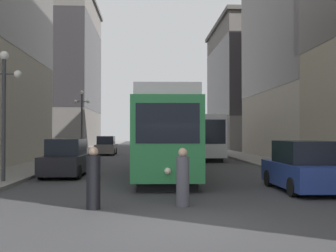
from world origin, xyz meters
TOP-DOWN VIEW (x-y plane):
  - ground_plane at (0.00, 0.00)m, footprint 200.00×200.00m
  - sidewalk_left at (-7.48, 40.00)m, footprint 2.78×120.00m
  - sidewalk_right at (7.48, 40.00)m, footprint 2.78×120.00m
  - streetcar at (0.06, 11.17)m, footprint 3.03×12.98m
  - transit_bus at (3.48, 25.34)m, footprint 2.67×12.39m
  - parked_car_left_near at (-4.79, 11.03)m, footprint 1.94×4.44m
  - parked_car_left_mid at (-4.79, 30.89)m, footprint 1.91×4.31m
  - parked_car_right_far at (4.79, 5.32)m, footprint 1.90×4.34m
  - pedestrian_crossing_near at (0.17, 2.45)m, footprint 0.37×0.37m
  - pedestrian_crossing_far at (-2.34, 2.14)m, footprint 0.39×0.39m
  - lamp_post_left_near at (-6.69, 7.74)m, footprint 1.41×0.36m
  - lamp_post_left_far at (-6.69, 27.96)m, footprint 1.41×0.36m
  - building_left_corner at (-16.29, 53.65)m, footprint 15.44×19.94m
  - building_right_corner at (14.02, 46.87)m, footprint 10.90×18.02m

SIDE VIEW (x-z plane):
  - ground_plane at x=0.00m, z-range 0.00..0.00m
  - sidewalk_left at x=-7.48m, z-range 0.00..0.15m
  - sidewalk_right at x=7.48m, z-range 0.00..0.15m
  - pedestrian_crossing_near at x=0.17m, z-range -0.06..1.61m
  - pedestrian_crossing_far at x=-2.34m, z-range -0.06..1.66m
  - parked_car_left_mid at x=-4.79m, z-range -0.07..1.75m
  - parked_car_right_far at x=4.79m, z-range -0.07..1.75m
  - parked_car_left_near at x=-4.79m, z-range -0.07..1.75m
  - transit_bus at x=3.48m, z-range 0.22..3.67m
  - streetcar at x=0.06m, z-range 0.16..4.05m
  - lamp_post_left_near at x=-6.69m, z-range 1.00..6.31m
  - lamp_post_left_far at x=-6.69m, z-range 1.04..6.84m
  - building_right_corner at x=14.02m, z-range 0.23..17.40m
  - building_left_corner at x=-16.29m, z-range 0.32..22.75m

